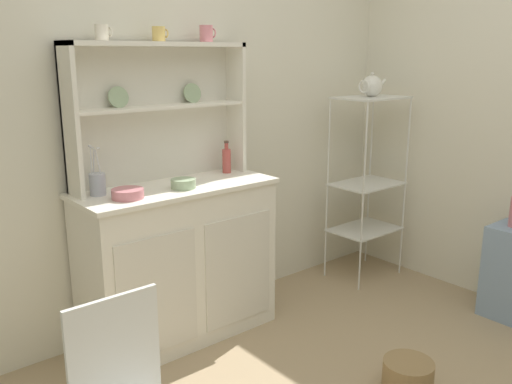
{
  "coord_description": "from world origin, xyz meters",
  "views": [
    {
      "loc": [
        -1.72,
        -1.07,
        1.57
      ],
      "look_at": [
        0.12,
        1.12,
        0.84
      ],
      "focal_mm": 38.25,
      "sensor_mm": 36.0,
      "label": 1
    }
  ],
  "objects_px": {
    "floor_basket": "(408,377)",
    "jam_bottle": "(227,160)",
    "bakers_rack": "(367,170)",
    "cup_cream_0": "(102,32)",
    "utensil_jar": "(97,183)",
    "porcelain_teapot": "(372,86)",
    "hutch_shelf_unit": "(157,102)",
    "hutch_cabinet": "(179,261)",
    "bowl_mixing_large": "(128,194)"
  },
  "relations": [
    {
      "from": "floor_basket",
      "to": "utensil_jar",
      "type": "distance_m",
      "value": 1.77
    },
    {
      "from": "jam_bottle",
      "to": "utensil_jar",
      "type": "bearing_deg",
      "value": -179.42
    },
    {
      "from": "bowl_mixing_large",
      "to": "utensil_jar",
      "type": "relative_size",
      "value": 0.62
    },
    {
      "from": "bowl_mixing_large",
      "to": "jam_bottle",
      "type": "distance_m",
      "value": 0.74
    },
    {
      "from": "jam_bottle",
      "to": "hutch_cabinet",
      "type": "bearing_deg",
      "value": -167.92
    },
    {
      "from": "bowl_mixing_large",
      "to": "utensil_jar",
      "type": "bearing_deg",
      "value": 119.37
    },
    {
      "from": "floor_basket",
      "to": "hutch_shelf_unit",
      "type": "bearing_deg",
      "value": 112.12
    },
    {
      "from": "hutch_shelf_unit",
      "to": "floor_basket",
      "type": "height_order",
      "value": "hutch_shelf_unit"
    },
    {
      "from": "hutch_cabinet",
      "to": "bakers_rack",
      "type": "distance_m",
      "value": 1.52
    },
    {
      "from": "bakers_rack",
      "to": "jam_bottle",
      "type": "distance_m",
      "value": 1.11
    },
    {
      "from": "cup_cream_0",
      "to": "utensil_jar",
      "type": "height_order",
      "value": "cup_cream_0"
    },
    {
      "from": "hutch_cabinet",
      "to": "bakers_rack",
      "type": "relative_size",
      "value": 0.85
    },
    {
      "from": "floor_basket",
      "to": "cup_cream_0",
      "type": "xyz_separation_m",
      "value": [
        -0.84,
        1.27,
        1.58
      ]
    },
    {
      "from": "hutch_shelf_unit",
      "to": "floor_basket",
      "type": "distance_m",
      "value": 1.88
    },
    {
      "from": "jam_bottle",
      "to": "floor_basket",
      "type": "bearing_deg",
      "value": -83.93
    },
    {
      "from": "hutch_cabinet",
      "to": "bowl_mixing_large",
      "type": "distance_m",
      "value": 0.56
    },
    {
      "from": "hutch_cabinet",
      "to": "hutch_shelf_unit",
      "type": "relative_size",
      "value": 1.07
    },
    {
      "from": "floor_basket",
      "to": "bowl_mixing_large",
      "type": "relative_size",
      "value": 1.53
    },
    {
      "from": "hutch_cabinet",
      "to": "bakers_rack",
      "type": "xyz_separation_m",
      "value": [
        1.48,
        -0.1,
        0.33
      ]
    },
    {
      "from": "bakers_rack",
      "to": "porcelain_teapot",
      "type": "xyz_separation_m",
      "value": [
        -0.0,
        0.0,
        0.57
      ]
    },
    {
      "from": "hutch_cabinet",
      "to": "cup_cream_0",
      "type": "relative_size",
      "value": 13.69
    },
    {
      "from": "bakers_rack",
      "to": "floor_basket",
      "type": "bearing_deg",
      "value": -132.05
    },
    {
      "from": "cup_cream_0",
      "to": "porcelain_teapot",
      "type": "xyz_separation_m",
      "value": [
        1.79,
        -0.22,
        -0.31
      ]
    },
    {
      "from": "utensil_jar",
      "to": "porcelain_teapot",
      "type": "relative_size",
      "value": 1.09
    },
    {
      "from": "hutch_shelf_unit",
      "to": "cup_cream_0",
      "type": "xyz_separation_m",
      "value": [
        -0.31,
        -0.04,
        0.35
      ]
    },
    {
      "from": "cup_cream_0",
      "to": "porcelain_teapot",
      "type": "height_order",
      "value": "cup_cream_0"
    },
    {
      "from": "bowl_mixing_large",
      "to": "utensil_jar",
      "type": "height_order",
      "value": "utensil_jar"
    },
    {
      "from": "hutch_cabinet",
      "to": "porcelain_teapot",
      "type": "distance_m",
      "value": 1.74
    },
    {
      "from": "cup_cream_0",
      "to": "hutch_shelf_unit",
      "type": "bearing_deg",
      "value": 7.93
    },
    {
      "from": "utensil_jar",
      "to": "jam_bottle",
      "type": "bearing_deg",
      "value": 0.58
    },
    {
      "from": "utensil_jar",
      "to": "porcelain_teapot",
      "type": "xyz_separation_m",
      "value": [
        1.89,
        -0.18,
        0.41
      ]
    },
    {
      "from": "cup_cream_0",
      "to": "jam_bottle",
      "type": "xyz_separation_m",
      "value": [
        0.71,
        -0.04,
        -0.71
      ]
    },
    {
      "from": "floor_basket",
      "to": "porcelain_teapot",
      "type": "xyz_separation_m",
      "value": [
        0.95,
        1.05,
        1.27
      ]
    },
    {
      "from": "hutch_shelf_unit",
      "to": "bowl_mixing_large",
      "type": "xyz_separation_m",
      "value": [
        -0.32,
        -0.24,
        -0.41
      ]
    },
    {
      "from": "bakers_rack",
      "to": "floor_basket",
      "type": "height_order",
      "value": "bakers_rack"
    },
    {
      "from": "cup_cream_0",
      "to": "floor_basket",
      "type": "bearing_deg",
      "value": -56.58
    },
    {
      "from": "hutch_cabinet",
      "to": "bakers_rack",
      "type": "height_order",
      "value": "bakers_rack"
    },
    {
      "from": "jam_bottle",
      "to": "porcelain_teapot",
      "type": "height_order",
      "value": "porcelain_teapot"
    },
    {
      "from": "utensil_jar",
      "to": "bakers_rack",
      "type": "bearing_deg",
      "value": -5.34
    },
    {
      "from": "hutch_cabinet",
      "to": "bowl_mixing_large",
      "type": "height_order",
      "value": "bowl_mixing_large"
    },
    {
      "from": "bowl_mixing_large",
      "to": "porcelain_teapot",
      "type": "bearing_deg",
      "value": -0.79
    },
    {
      "from": "hutch_shelf_unit",
      "to": "floor_basket",
      "type": "xyz_separation_m",
      "value": [
        0.53,
        -1.32,
        -1.23
      ]
    },
    {
      "from": "cup_cream_0",
      "to": "bowl_mixing_large",
      "type": "bearing_deg",
      "value": -93.87
    },
    {
      "from": "cup_cream_0",
      "to": "jam_bottle",
      "type": "bearing_deg",
      "value": -2.91
    },
    {
      "from": "hutch_shelf_unit",
      "to": "jam_bottle",
      "type": "height_order",
      "value": "hutch_shelf_unit"
    },
    {
      "from": "floor_basket",
      "to": "jam_bottle",
      "type": "xyz_separation_m",
      "value": [
        -0.13,
        1.24,
        0.88
      ]
    },
    {
      "from": "bowl_mixing_large",
      "to": "porcelain_teapot",
      "type": "relative_size",
      "value": 0.68
    },
    {
      "from": "hutch_cabinet",
      "to": "floor_basket",
      "type": "relative_size",
      "value": 4.56
    },
    {
      "from": "bakers_rack",
      "to": "jam_bottle",
      "type": "height_order",
      "value": "bakers_rack"
    },
    {
      "from": "utensil_jar",
      "to": "porcelain_teapot",
      "type": "bearing_deg",
      "value": -5.34
    }
  ]
}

